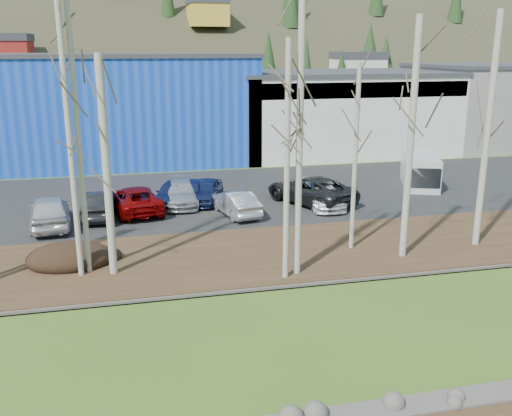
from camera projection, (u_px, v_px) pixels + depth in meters
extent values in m
cube|color=#382616|center=(274.00, 253.00, 24.84)|extent=(80.00, 7.00, 0.15)
cube|color=black|center=(230.00, 195.00, 34.68)|extent=(80.00, 14.00, 0.14)
cube|color=#0E3CB3|center=(123.00, 109.00, 45.42)|extent=(20.00, 12.00, 8.00)
cube|color=#333338|center=(119.00, 55.00, 44.29)|extent=(20.40, 12.24, 0.30)
cube|color=beige|center=(335.00, 113.00, 49.58)|extent=(18.00, 12.00, 6.50)
cube|color=#333338|center=(336.00, 73.00, 48.66)|extent=(18.36, 12.24, 0.30)
cube|color=navy|center=(364.00, 90.00, 43.42)|extent=(17.64, 0.20, 1.20)
cube|color=slate|center=(497.00, 106.00, 53.04)|extent=(14.00, 12.00, 7.00)
cube|color=#333338|center=(501.00, 66.00, 52.05)|extent=(14.28, 12.24, 0.30)
ellipsoid|color=black|center=(69.00, 256.00, 23.30)|extent=(3.44, 2.43, 0.67)
cylinder|color=#B6AEA3|center=(68.00, 127.00, 20.73)|extent=(0.21, 0.21, 11.54)
cylinder|color=#B6AEA3|center=(106.00, 168.00, 21.35)|extent=(0.31, 0.31, 8.39)
cylinder|color=#B6AEA3|center=(78.00, 133.00, 21.17)|extent=(0.21, 0.21, 11.00)
cylinder|color=#B6AEA3|center=(299.00, 142.00, 21.10)|extent=(0.26, 0.26, 10.42)
cylinder|color=#B6AEA3|center=(355.00, 159.00, 24.25)|extent=(0.20, 0.20, 8.01)
cylinder|color=#B6AEA3|center=(287.00, 164.00, 20.87)|extent=(0.22, 0.22, 8.92)
cylinder|color=#B6AEA3|center=(487.00, 133.00, 24.42)|extent=(0.29, 0.29, 10.08)
cylinder|color=#B6AEA3|center=(411.00, 141.00, 23.05)|extent=(0.28, 0.28, 9.81)
imported|color=silver|center=(50.00, 211.00, 28.10)|extent=(2.37, 4.88, 1.61)
imported|color=black|center=(100.00, 204.00, 29.71)|extent=(1.73, 4.36, 1.41)
imported|color=#830506|center=(135.00, 199.00, 30.71)|extent=(3.10, 5.35, 1.40)
imported|color=#A0A2A8|center=(181.00, 193.00, 32.20)|extent=(2.18, 4.66, 1.32)
imported|color=#16214E|center=(173.00, 193.00, 32.14)|extent=(2.91, 4.27, 1.35)
imported|color=#ACACAE|center=(235.00, 203.00, 30.16)|extent=(2.17, 4.19, 1.31)
imported|color=black|center=(311.00, 190.00, 32.41)|extent=(4.83, 6.21, 1.57)
imported|color=white|center=(322.00, 195.00, 31.84)|extent=(2.03, 4.52, 1.29)
imported|color=#16214E|center=(191.00, 192.00, 32.38)|extent=(2.91, 4.27, 1.35)
imported|color=#16214E|center=(205.00, 191.00, 32.55)|extent=(2.91, 4.27, 1.35)
cube|color=white|center=(420.00, 171.00, 36.39)|extent=(3.40, 4.95, 2.00)
cube|color=black|center=(424.00, 177.00, 34.66)|extent=(2.03, 1.53, 1.24)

